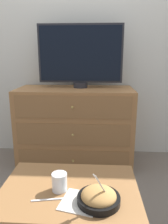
{
  "coord_description": "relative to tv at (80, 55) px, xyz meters",
  "views": [
    {
      "loc": [
        0.27,
        -2.49,
        1.14
      ],
      "look_at": [
        0.19,
        -1.19,
        0.8
      ],
      "focal_mm": 35.0,
      "sensor_mm": 36.0,
      "label": 1
    }
  ],
  "objects": [
    {
      "name": "tv",
      "position": [
        0.0,
        0.0,
        0.0
      ],
      "size": [
        0.85,
        0.15,
        0.63
      ],
      "color": "#232328",
      "rests_on": "dresser"
    },
    {
      "name": "drink_cup",
      "position": [
        -0.02,
        -1.23,
        -0.67
      ],
      "size": [
        0.08,
        0.08,
        0.1
      ],
      "color": "#9E6638",
      "rests_on": "coffee_table"
    },
    {
      "name": "dresser",
      "position": [
        -0.05,
        -0.06,
        -0.73
      ],
      "size": [
        1.18,
        0.53,
        0.81
      ],
      "color": "#9E6B3D",
      "rests_on": "ground_plane"
    },
    {
      "name": "takeout_bowl",
      "position": [
        0.19,
        -1.32,
        -0.68
      ],
      "size": [
        0.22,
        0.22,
        0.19
      ],
      "color": "black",
      "rests_on": "coffee_table"
    },
    {
      "name": "wall_back",
      "position": [
        -0.1,
        0.25,
        0.16
      ],
      "size": [
        12.0,
        0.05,
        2.6
      ],
      "color": "silver",
      "rests_on": "ground_plane"
    },
    {
      "name": "knife",
      "position": [
        -0.06,
        -1.32,
        -0.71
      ],
      "size": [
        0.19,
        0.04,
        0.01
      ],
      "color": "white",
      "rests_on": "coffee_table"
    },
    {
      "name": "ground_plane",
      "position": [
        -0.1,
        0.23,
        -1.14
      ],
      "size": [
        12.0,
        12.0,
        0.0
      ],
      "primitive_type": "plane",
      "color": "#70665B"
    },
    {
      "name": "napkin",
      "position": [
        0.09,
        -1.32,
        -0.71
      ],
      "size": [
        0.22,
        0.22,
        0.0
      ],
      "color": "silver",
      "rests_on": "coffee_table"
    },
    {
      "name": "coffee_table",
      "position": [
        0.03,
        -1.21,
        -0.78
      ],
      "size": [
        0.76,
        0.55,
        0.43
      ],
      "color": "#9E6B3D",
      "rests_on": "ground_plane"
    }
  ]
}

